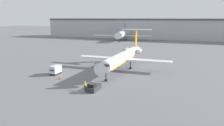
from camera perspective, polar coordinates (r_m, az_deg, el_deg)
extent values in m
plane|color=slate|center=(45.29, -5.09, -7.24)|extent=(600.00, 600.00, 0.00)
cube|color=#B2B2B7|center=(159.97, 13.63, 8.45)|extent=(180.00, 16.00, 13.06)
cube|color=#4C515B|center=(159.76, 13.76, 11.01)|extent=(180.00, 16.80, 1.20)
cylinder|color=white|center=(62.38, 2.65, 1.45)|extent=(3.07, 26.95, 3.01)
cone|color=white|center=(48.88, -2.57, -1.42)|extent=(3.02, 2.41, 3.01)
cube|color=black|center=(49.63, -2.15, -0.60)|extent=(2.56, 0.71, 0.44)
cone|color=white|center=(76.75, 6.08, 3.32)|extent=(2.72, 3.32, 2.71)
cube|color=orange|center=(62.56, 2.64, 0.56)|extent=(2.76, 24.25, 0.20)
cube|color=white|center=(61.98, 9.79, 0.58)|extent=(12.32, 2.66, 0.36)
cube|color=white|center=(66.40, -3.31, 1.47)|extent=(12.32, 2.66, 0.36)
cylinder|color=#ADADB7|center=(72.52, 7.02, 3.11)|extent=(1.51, 3.24, 1.50)
cylinder|color=#ADADB7|center=(73.63, 3.71, 3.31)|extent=(1.51, 3.24, 1.50)
cube|color=orange|center=(76.89, 6.28, 6.59)|extent=(0.25, 2.20, 5.67)
cube|color=white|center=(76.69, 6.32, 8.70)|extent=(10.21, 1.82, 0.20)
cylinder|color=black|center=(51.48, -1.60, -3.66)|extent=(0.24, 0.24, 2.07)
cylinder|color=black|center=(51.70, -1.59, -4.55)|extent=(0.80, 0.80, 0.40)
cylinder|color=black|center=(65.28, 1.51, -0.36)|extent=(0.24, 0.24, 2.07)
cylinder|color=black|center=(65.46, 1.51, -1.07)|extent=(0.80, 0.80, 0.40)
cylinder|color=black|center=(64.16, 4.82, -0.61)|extent=(0.24, 0.24, 2.07)
cylinder|color=black|center=(64.35, 4.81, -1.33)|extent=(0.80, 0.80, 0.40)
cube|color=#2D2D33|center=(45.51, -4.83, -6.48)|extent=(2.02, 3.92, 0.98)
cube|color=black|center=(44.51, -5.32, -5.78)|extent=(1.42, 1.41, 0.70)
cube|color=black|center=(47.19, -3.86, -5.99)|extent=(1.82, 0.30, 0.59)
cube|color=#232326|center=(59.80, -14.50, -2.65)|extent=(1.80, 3.14, 0.45)
cube|color=silver|center=(59.53, -14.56, -1.56)|extent=(1.80, 3.14, 1.91)
cube|color=navy|center=(58.27, -15.44, -1.89)|extent=(1.26, 0.04, 0.36)
cube|color=#232838|center=(46.21, -7.08, -6.34)|extent=(0.32, 0.20, 0.84)
cube|color=yellow|center=(45.99, -7.10, -5.45)|extent=(0.40, 0.24, 0.66)
sphere|color=tan|center=(45.86, -7.11, -4.91)|extent=(0.24, 0.24, 0.24)
cube|color=#232838|center=(65.76, -4.24, -0.85)|extent=(0.32, 0.20, 0.83)
cube|color=orange|center=(65.60, -4.25, -0.22)|extent=(0.40, 0.24, 0.66)
sphere|color=tan|center=(65.51, -4.26, 0.16)|extent=(0.24, 0.24, 0.24)
cube|color=black|center=(55.00, -13.42, -4.07)|extent=(0.66, 0.66, 0.04)
cone|color=orange|center=(54.90, -13.44, -3.65)|extent=(0.47, 0.47, 0.78)
cylinder|color=silver|center=(144.75, 2.57, 7.51)|extent=(6.84, 21.88, 4.01)
cone|color=silver|center=(132.61, 1.63, 7.13)|extent=(4.41, 3.72, 4.01)
cube|color=black|center=(133.81, 1.74, 7.47)|extent=(3.47, 1.15, 0.44)
cone|color=silver|center=(157.52, 3.39, 7.84)|extent=(4.17, 4.86, 3.61)
cube|color=#19723F|center=(144.85, 2.56, 6.99)|extent=(6.15, 19.70, 0.20)
cube|color=silver|center=(144.42, 6.90, 7.06)|extent=(17.88, 5.51, 0.36)
cube|color=silver|center=(148.11, -1.52, 7.26)|extent=(17.88, 5.51, 0.36)
cylinder|color=#ADADB7|center=(153.17, 4.24, 7.90)|extent=(2.38, 3.24, 2.00)
cylinder|color=#ADADB7|center=(154.11, 2.08, 7.95)|extent=(2.38, 3.24, 2.00)
cube|color=#19723F|center=(158.15, 3.46, 9.49)|extent=(0.53, 2.21, 5.00)
cube|color=silver|center=(158.08, 3.47, 10.39)|extent=(9.16, 2.98, 0.20)
cylinder|color=black|center=(135.44, 1.83, 5.92)|extent=(0.24, 0.24, 2.12)
cylinder|color=black|center=(135.52, 1.83, 5.56)|extent=(0.80, 0.80, 0.40)
cylinder|color=black|center=(147.12, 1.66, 6.38)|extent=(0.24, 0.24, 2.12)
cylinder|color=black|center=(147.20, 1.66, 6.05)|extent=(0.80, 0.80, 0.40)
cylinder|color=black|center=(146.23, 3.68, 6.33)|extent=(0.24, 0.24, 2.12)
cylinder|color=black|center=(146.31, 3.68, 5.99)|extent=(0.80, 0.80, 0.40)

